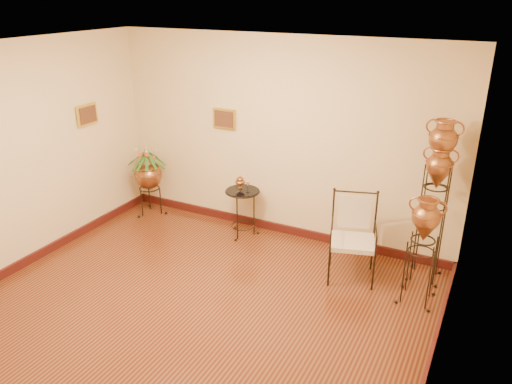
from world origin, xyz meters
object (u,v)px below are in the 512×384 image
at_px(planter_urn, 148,173).
at_px(armchair, 353,239).
at_px(amphora_mid, 432,214).
at_px(side_table, 243,212).
at_px(amphora_tall, 434,201).

relative_size(planter_urn, armchair, 1.15).
height_order(planter_urn, armchair, planter_urn).
xyz_separation_m(amphora_mid, planter_urn, (-4.21, 0.00, -0.17)).
bearing_deg(planter_urn, amphora_mid, 0.00).
xyz_separation_m(amphora_mid, side_table, (-2.55, 0.00, -0.50)).
height_order(armchair, side_table, armchair).
distance_m(planter_urn, side_table, 1.69).
xyz_separation_m(amphora_mid, armchair, (-0.81, -0.42, -0.32)).
bearing_deg(armchair, amphora_tall, 10.70).
height_order(amphora_mid, armchair, amphora_mid).
height_order(amphora_tall, armchair, amphora_tall).
distance_m(amphora_tall, planter_urn, 4.22).
bearing_deg(amphora_tall, armchair, -152.73).
relative_size(amphora_mid, planter_urn, 1.39).
relative_size(amphora_tall, planter_urn, 1.65).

